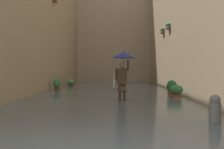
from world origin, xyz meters
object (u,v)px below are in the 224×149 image
object	(u,v)px
potted_plant_far_right	(57,85)
person_wading	(123,67)
mooring_bollard	(215,112)
potted_plant_near_right	(71,83)
potted_plant_mid_left	(176,92)
potted_plant_far_left	(172,89)

from	to	relation	value
potted_plant_far_right	person_wading	bearing A→B (deg)	124.67
mooring_bollard	potted_plant_near_right	bearing A→B (deg)	-68.34
person_wading	potted_plant_near_right	bearing A→B (deg)	-69.72
person_wading	potted_plant_mid_left	size ratio (longest dim) A/B	2.94
potted_plant_far_right	mooring_bollard	bearing A→B (deg)	120.23
potted_plant_mid_left	potted_plant_far_left	bearing A→B (deg)	-89.87
potted_plant_far_right	potted_plant_mid_left	distance (m)	7.39
potted_plant_near_right	potted_plant_far_left	size ratio (longest dim) A/B	0.70
person_wading	potted_plant_near_right	world-z (taller)	person_wading
potted_plant_far_right	potted_plant_far_left	xyz separation A→B (m)	(-6.12, 3.01, -0.02)
person_wading	potted_plant_mid_left	bearing A→B (deg)	-150.68
person_wading	potted_plant_far_right	xyz separation A→B (m)	(3.77, -5.45, -0.99)
potted_plant_mid_left	potted_plant_near_right	bearing A→B (deg)	-55.15
person_wading	potted_plant_far_right	bearing A→B (deg)	-55.33
potted_plant_near_right	potted_plant_far_right	bearing A→B (deg)	89.17
mooring_bollard	potted_plant_far_right	bearing A→B (deg)	-59.77
potted_plant_far_right	potted_plant_far_left	distance (m)	6.82
potted_plant_far_left	mooring_bollard	world-z (taller)	potted_plant_far_left
potted_plant_far_right	potted_plant_near_right	bearing A→B (deg)	-90.83
potted_plant_far_right	potted_plant_near_right	size ratio (longest dim) A/B	1.41
person_wading	potted_plant_far_left	world-z (taller)	person_wading
person_wading	potted_plant_mid_left	world-z (taller)	person_wading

